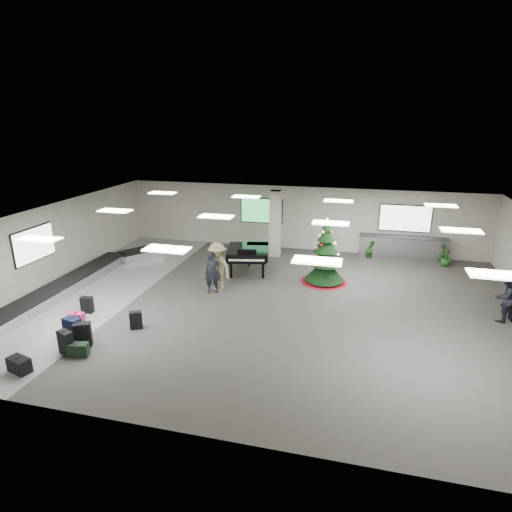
% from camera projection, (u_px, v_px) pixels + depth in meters
% --- Properties ---
extents(ground, '(18.00, 18.00, 0.00)m').
position_uv_depth(ground, '(271.00, 304.00, 15.58)').
color(ground, '#3E3B38').
rests_on(ground, ground).
extents(room_envelope, '(18.02, 14.02, 3.21)m').
position_uv_depth(room_envelope, '(265.00, 237.00, 15.56)').
color(room_envelope, '#A19B93').
rests_on(room_envelope, ground).
extents(baggage_carousel, '(2.28, 9.71, 0.43)m').
position_uv_depth(baggage_carousel, '(81.00, 280.00, 17.25)').
color(baggage_carousel, silver).
rests_on(baggage_carousel, ground).
extents(service_counter, '(4.05, 0.65, 1.08)m').
position_uv_depth(service_counter, '(403.00, 247.00, 20.38)').
color(service_counter, silver).
rests_on(service_counter, ground).
extents(suitcase_0, '(0.55, 0.45, 0.76)m').
position_uv_depth(suitcase_0, '(83.00, 335.00, 12.61)').
color(suitcase_0, black).
rests_on(suitcase_0, ground).
extents(suitcase_1, '(0.51, 0.38, 0.73)m').
position_uv_depth(suitcase_1, '(66.00, 343.00, 12.20)').
color(suitcase_1, black).
rests_on(suitcase_1, ground).
extents(pink_suitcase, '(0.49, 0.31, 0.74)m').
position_uv_depth(pink_suitcase, '(77.00, 324.00, 13.31)').
color(pink_suitcase, '#D21B60').
rests_on(pink_suitcase, ground).
extents(suitcase_3, '(0.44, 0.37, 0.60)m').
position_uv_depth(suitcase_3, '(136.00, 320.00, 13.68)').
color(suitcase_3, black).
rests_on(suitcase_3, ground).
extents(navy_suitcase, '(0.57, 0.41, 0.82)m').
position_uv_depth(navy_suitcase, '(73.00, 330.00, 12.81)').
color(navy_suitcase, black).
rests_on(navy_suitcase, ground).
extents(green_duffel, '(0.63, 0.42, 0.41)m').
position_uv_depth(green_duffel, '(78.00, 350.00, 12.14)').
color(green_duffel, black).
rests_on(green_duffel, ground).
extents(suitcase_8, '(0.41, 0.26, 0.60)m').
position_uv_depth(suitcase_8, '(87.00, 305.00, 14.79)').
color(suitcase_8, black).
rests_on(suitcase_8, ground).
extents(black_duffel, '(0.70, 0.50, 0.43)m').
position_uv_depth(black_duffel, '(19.00, 365.00, 11.37)').
color(black_duffel, black).
rests_on(black_duffel, ground).
extents(christmas_tree, '(1.92, 1.92, 2.73)m').
position_uv_depth(christmas_tree, '(325.00, 260.00, 17.36)').
color(christmas_tree, maroon).
rests_on(christmas_tree, ground).
extents(grand_piano, '(2.11, 2.52, 1.27)m').
position_uv_depth(grand_piano, '(248.00, 253.00, 18.43)').
color(grand_piano, black).
rests_on(grand_piano, ground).
extents(traveler_a, '(0.69, 0.56, 1.62)m').
position_uv_depth(traveler_a, '(212.00, 273.00, 16.33)').
color(traveler_a, black).
rests_on(traveler_a, ground).
extents(traveler_b, '(1.44, 1.17, 1.94)m').
position_uv_depth(traveler_b, '(217.00, 267.00, 16.49)').
color(traveler_b, '#847A51').
rests_on(traveler_b, ground).
extents(traveler_bench, '(1.04, 0.97, 1.71)m').
position_uv_depth(traveler_bench, '(506.00, 297.00, 14.02)').
color(traveler_bench, black).
rests_on(traveler_bench, ground).
extents(potted_plant_left, '(0.55, 0.49, 0.84)m').
position_uv_depth(potted_plant_left, '(370.00, 250.00, 20.46)').
color(potted_plant_left, '#193912').
rests_on(potted_plant_left, ground).
extents(potted_plant_right, '(0.65, 0.65, 0.83)m').
position_uv_depth(potted_plant_right, '(446.00, 257.00, 19.37)').
color(potted_plant_right, '#193912').
rests_on(potted_plant_right, ground).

